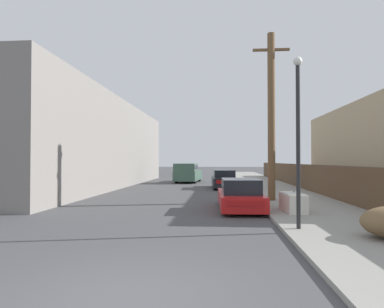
# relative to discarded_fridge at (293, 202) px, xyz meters

# --- Properties ---
(ground_plane) EXTENTS (220.00, 220.00, 0.00)m
(ground_plane) POSITION_rel_discarded_fridge_xyz_m (-4.20, -8.32, -0.47)
(ground_plane) COLOR #444447
(sidewalk_curb) EXTENTS (4.20, 63.00, 0.12)m
(sidewalk_curb) POSITION_rel_discarded_fridge_xyz_m (1.10, 15.18, -0.41)
(sidewalk_curb) COLOR gray
(sidewalk_curb) RESTS_ON ground
(discarded_fridge) EXTENTS (0.78, 1.72, 0.73)m
(discarded_fridge) POSITION_rel_discarded_fridge_xyz_m (0.00, 0.00, 0.00)
(discarded_fridge) COLOR silver
(discarded_fridge) RESTS_ON sidewalk_curb
(parked_sports_car_red) EXTENTS (1.86, 4.61, 1.31)m
(parked_sports_car_red) POSITION_rel_discarded_fridge_xyz_m (-1.93, 1.21, 0.12)
(parked_sports_car_red) COLOR red
(parked_sports_car_red) RESTS_ON ground
(car_parked_mid) EXTENTS (1.94, 4.70, 1.37)m
(car_parked_mid) POSITION_rel_discarded_fridge_xyz_m (-2.44, 12.34, 0.18)
(car_parked_mid) COLOR black
(car_parked_mid) RESTS_ON ground
(pickup_truck) EXTENTS (2.39, 5.34, 1.80)m
(pickup_truck) POSITION_rel_discarded_fridge_xyz_m (-5.75, 18.84, 0.44)
(pickup_truck) COLOR #385647
(pickup_truck) RESTS_ON ground
(utility_pole) EXTENTS (1.80, 0.36, 8.26)m
(utility_pole) POSITION_rel_discarded_fridge_xyz_m (-0.22, 3.77, 3.86)
(utility_pole) COLOR brown
(utility_pole) RESTS_ON sidewalk_curb
(street_lamp) EXTENTS (0.26, 0.26, 4.93)m
(street_lamp) POSITION_rel_discarded_fridge_xyz_m (-0.54, -3.31, 2.50)
(street_lamp) COLOR #232326
(street_lamp) RESTS_ON sidewalk_curb
(wooden_fence) EXTENTS (0.08, 40.36, 1.69)m
(wooden_fence) POSITION_rel_discarded_fridge_xyz_m (3.05, 11.53, 0.50)
(wooden_fence) COLOR brown
(wooden_fence) RESTS_ON sidewalk_curb
(building_left_block) EXTENTS (7.00, 27.96, 6.69)m
(building_left_block) POSITION_rel_discarded_fridge_xyz_m (-13.48, 13.19, 2.88)
(building_left_block) COLOR gray
(building_left_block) RESTS_ON ground
(pedestrian) EXTENTS (0.34, 0.34, 1.69)m
(pedestrian) POSITION_rel_discarded_fridge_xyz_m (1.08, 11.90, 0.51)
(pedestrian) COLOR #282D42
(pedestrian) RESTS_ON sidewalk_curb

